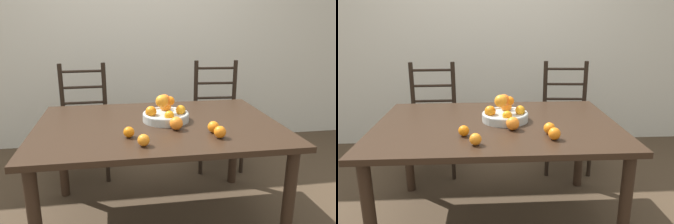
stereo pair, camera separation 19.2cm
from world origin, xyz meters
TOP-DOWN VIEW (x-y plane):
  - ground_plane at (0.00, 0.00)m, footprint 12.00×12.00m
  - wall_back at (0.00, 1.59)m, footprint 8.00×0.06m
  - dining_table at (0.00, 0.00)m, footprint 1.57×1.08m
  - fruit_bowl at (0.06, 0.05)m, footprint 0.31×0.31m
  - orange_loose_0 at (-0.13, -0.38)m, footprint 0.07×0.07m
  - orange_loose_1 at (0.30, -0.23)m, footprint 0.07×0.07m
  - orange_loose_2 at (0.09, -0.14)m, footprint 0.08×0.08m
  - orange_loose_3 at (0.31, -0.32)m, footprint 0.07×0.07m
  - orange_loose_4 at (-0.20, -0.23)m, footprint 0.06×0.06m
  - chair_left at (-0.56, 0.85)m, footprint 0.43×0.41m
  - chair_right at (0.68, 0.85)m, footprint 0.45×0.43m

SIDE VIEW (x-z plane):
  - ground_plane at x=0.00m, z-range 0.00..0.00m
  - chair_left at x=-0.56m, z-range -0.02..0.98m
  - chair_right at x=0.68m, z-range -0.02..0.98m
  - dining_table at x=0.00m, z-range 0.28..1.00m
  - orange_loose_4 at x=-0.20m, z-range 0.72..0.79m
  - orange_loose_0 at x=-0.13m, z-range 0.72..0.79m
  - orange_loose_1 at x=0.30m, z-range 0.72..0.79m
  - orange_loose_3 at x=0.31m, z-range 0.72..0.79m
  - orange_loose_2 at x=0.09m, z-range 0.72..0.80m
  - fruit_bowl at x=0.06m, z-range 0.68..0.86m
  - wall_back at x=0.00m, z-range 0.00..2.60m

